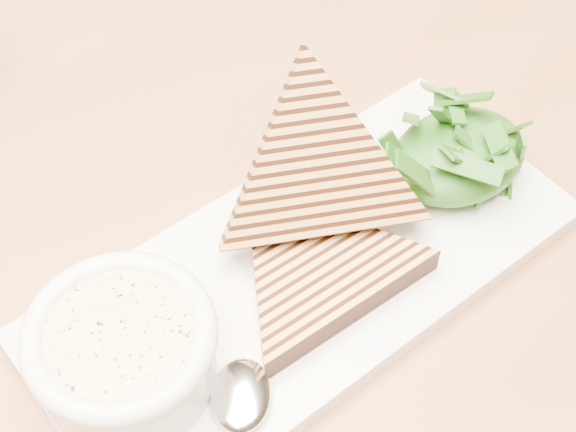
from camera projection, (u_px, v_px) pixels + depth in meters
table_top at (111, 316)px, 0.60m from camera, size 1.32×0.90×0.04m
table_leg_br at (398, 66)px, 1.29m from camera, size 0.06×0.06×0.72m
platter at (305, 274)px, 0.58m from camera, size 0.38×0.19×0.02m
soup_bowl at (126, 358)px, 0.51m from camera, size 0.10×0.10×0.04m
soup at (119, 337)px, 0.49m from camera, size 0.09×0.09×0.01m
bowl_rim at (119, 335)px, 0.49m from camera, size 0.11×0.11×0.01m
sandwich_flat at (317, 271)px, 0.56m from camera, size 0.17×0.17×0.02m
sandwich_lean at (318, 172)px, 0.56m from camera, size 0.21×0.22×0.18m
salad_base at (458, 156)px, 0.61m from camera, size 0.10×0.08×0.04m
arugula_pile at (460, 149)px, 0.61m from camera, size 0.11×0.10×0.05m
spoon_bowl at (241, 395)px, 0.52m from camera, size 0.06×0.06×0.01m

